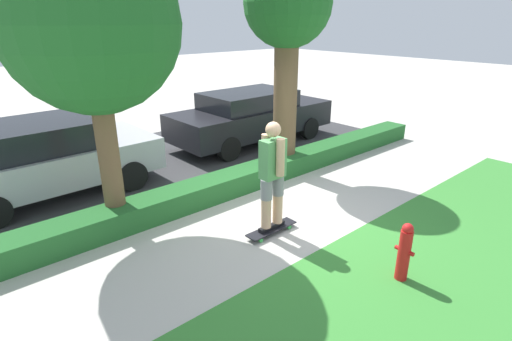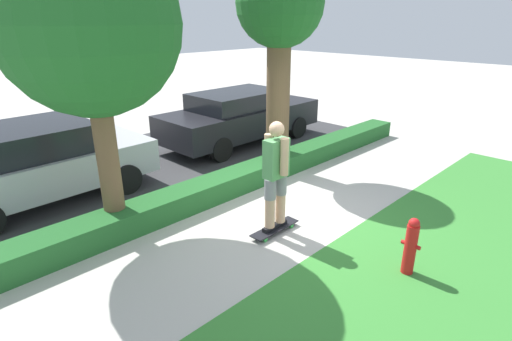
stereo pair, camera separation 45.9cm
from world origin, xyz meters
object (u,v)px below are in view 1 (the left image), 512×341
at_px(parked_car_middle, 252,116).
at_px(tree_mid, 287,16).
at_px(tree_near, 91,26).
at_px(parked_car_front, 48,156).
at_px(skater_person, 273,174).
at_px(fire_hydrant, 404,252).
at_px(skateboard, 272,229).

bearing_deg(parked_car_middle, tree_mid, -112.51).
distance_m(tree_near, parked_car_front, 3.32).
xyz_separation_m(skater_person, fire_hydrant, (0.48, -2.05, -0.62)).
xyz_separation_m(tree_near, tree_mid, (4.04, 0.07, 0.15)).
distance_m(skateboard, tree_near, 4.08).
height_order(tree_near, fire_hydrant, tree_near).
bearing_deg(parked_car_front, skater_person, -63.25).
bearing_deg(tree_mid, tree_near, -178.97).
height_order(skateboard, parked_car_middle, parked_car_middle).
distance_m(parked_car_front, parked_car_middle, 5.29).
relative_size(skater_person, parked_car_middle, 0.38).
distance_m(tree_mid, parked_car_middle, 3.48).
relative_size(skateboard, fire_hydrant, 1.11).
relative_size(tree_mid, parked_car_front, 1.12).
relative_size(skater_person, tree_near, 0.40).
bearing_deg(fire_hydrant, parked_car_middle, 66.99).
bearing_deg(tree_mid, parked_car_front, 154.13).
bearing_deg(parked_car_middle, skateboard, -127.52).
bearing_deg(tree_mid, skateboard, -138.54).
height_order(skateboard, tree_mid, tree_mid).
distance_m(tree_near, tree_mid, 4.04).
bearing_deg(tree_mid, parked_car_middle, 68.10).
distance_m(skater_person, parked_car_front, 4.67).
relative_size(tree_near, parked_car_front, 1.12).
xyz_separation_m(skateboard, skater_person, (-0.00, -0.00, 0.97)).
bearing_deg(skater_person, tree_mid, 41.46).
distance_m(tree_near, fire_hydrant, 5.34).
height_order(tree_near, tree_mid, tree_near).
relative_size(skater_person, parked_car_front, 0.44).
relative_size(skateboard, parked_car_middle, 0.20).
bearing_deg(parked_car_front, tree_mid, -27.08).
xyz_separation_m(skater_person, parked_car_front, (-2.19, 4.12, -0.28)).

